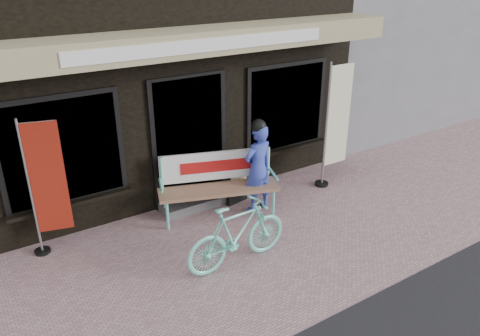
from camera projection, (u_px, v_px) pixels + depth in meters
ground at (257, 255)px, 6.62m from camera, size 70.00×70.00×0.00m
storefront at (116, 6)px, 9.21m from camera, size 7.00×6.77×6.00m
bench at (217, 180)px, 7.48m from camera, size 1.96×1.08×1.04m
person at (258, 167)px, 7.53m from camera, size 0.58×0.42×1.58m
bicycle at (237, 234)px, 6.26m from camera, size 1.56×0.47×0.93m
nobori_red at (46, 186)px, 6.32m from camera, size 0.60×0.27×2.01m
nobori_cream at (336, 122)px, 8.32m from camera, size 0.66×0.25×2.28m
menu_stand at (237, 180)px, 7.90m from camera, size 0.42×0.16×0.83m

